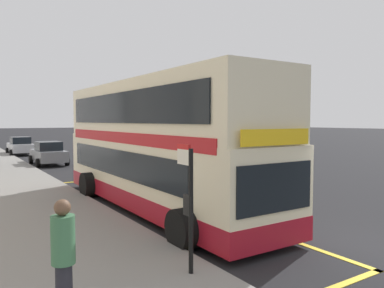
{
  "coord_description": "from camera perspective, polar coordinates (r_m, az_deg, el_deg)",
  "views": [
    {
      "loc": [
        -8.42,
        -4.69,
        3.08
      ],
      "look_at": [
        -1.18,
        6.52,
        2.24
      ],
      "focal_mm": 34.98,
      "sensor_mm": 36.0,
      "label": 1
    }
  ],
  "objects": [
    {
      "name": "bus_bay_markings",
      "position": [
        13.29,
        -5.74,
        -9.81
      ],
      "size": [
        2.92,
        14.77,
        0.01
      ],
      "color": "yellow",
      "rests_on": "ground"
    },
    {
      "name": "pedestrian_waiting_near_sign",
      "position": [
        5.9,
        -19.01,
        -15.81
      ],
      "size": [
        0.34,
        0.34,
        1.82
      ],
      "color": "#26262D",
      "rests_on": "pavement_near"
    },
    {
      "name": "ground_plane",
      "position": [
        37.77,
        -19.89,
        -1.3
      ],
      "size": [
        260.0,
        260.0,
        0.0
      ],
      "primitive_type": "plane",
      "color": "black"
    },
    {
      "name": "bus_stop_sign",
      "position": [
        7.26,
        -0.52,
        -7.96
      ],
      "size": [
        0.09,
        0.51,
        2.48
      ],
      "color": "black",
      "rests_on": "pavement_near"
    },
    {
      "name": "double_decker_bus",
      "position": [
        13.07,
        -5.63,
        -0.87
      ],
      "size": [
        3.27,
        11.54,
        4.4
      ],
      "color": "beige",
      "rests_on": "ground"
    },
    {
      "name": "parked_car_silver_far",
      "position": [
        27.94,
        -3.91,
        -1.1
      ],
      "size": [
        2.09,
        4.2,
        1.62
      ],
      "rotation": [
        0.0,
        0.0,
        3.1
      ],
      "color": "#B2B5BA",
      "rests_on": "ground"
    },
    {
      "name": "parked_car_silver_across",
      "position": [
        37.0,
        -24.69,
        -0.27
      ],
      "size": [
        2.09,
        4.2,
        1.62
      ],
      "rotation": [
        0.0,
        0.0,
        3.14
      ],
      "color": "#B2B5BA",
      "rests_on": "ground"
    },
    {
      "name": "parked_car_grey_distant",
      "position": [
        27.94,
        -21.04,
        -1.33
      ],
      "size": [
        2.09,
        4.2,
        1.62
      ],
      "rotation": [
        0.0,
        0.0,
        -0.04
      ],
      "color": "slate",
      "rests_on": "ground"
    }
  ]
}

